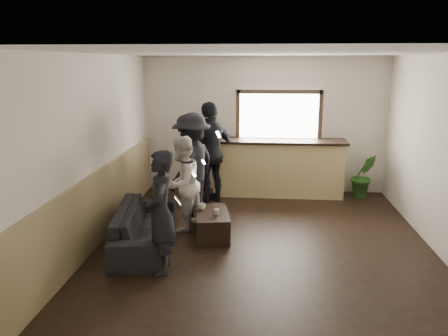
# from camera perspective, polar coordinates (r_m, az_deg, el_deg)

# --- Properties ---
(ground) EXTENTS (5.00, 6.00, 0.01)m
(ground) POSITION_cam_1_polar(r_m,az_deg,el_deg) (6.63, 4.97, -10.21)
(ground) COLOR black
(room_shell) EXTENTS (5.01, 6.01, 2.80)m
(room_shell) POSITION_cam_1_polar(r_m,az_deg,el_deg) (6.22, -1.56, 2.46)
(room_shell) COLOR silver
(room_shell) RESTS_ON ground
(bar_counter) EXTENTS (2.70, 0.68, 2.13)m
(bar_counter) POSITION_cam_1_polar(r_m,az_deg,el_deg) (8.99, 7.03, 0.51)
(bar_counter) COLOR tan
(bar_counter) RESTS_ON ground
(sofa) EXTENTS (1.06, 2.10, 0.59)m
(sofa) POSITION_cam_1_polar(r_m,az_deg,el_deg) (6.68, -10.32, -7.46)
(sofa) COLOR black
(sofa) RESTS_ON ground
(coffee_table) EXTENTS (0.64, 0.97, 0.40)m
(coffee_table) POSITION_cam_1_polar(r_m,az_deg,el_deg) (6.91, -1.55, -7.36)
(coffee_table) COLOR black
(coffee_table) RESTS_ON ground
(cup_a) EXTENTS (0.16, 0.16, 0.09)m
(cup_a) POSITION_cam_1_polar(r_m,az_deg,el_deg) (6.96, -2.94, -5.05)
(cup_a) COLOR silver
(cup_a) RESTS_ON coffee_table
(cup_b) EXTENTS (0.10, 0.10, 0.08)m
(cup_b) POSITION_cam_1_polar(r_m,az_deg,el_deg) (6.73, -0.98, -5.74)
(cup_b) COLOR silver
(cup_b) RESTS_ON coffee_table
(potted_plant) EXTENTS (0.56, 0.49, 0.89)m
(potted_plant) POSITION_cam_1_polar(r_m,az_deg,el_deg) (9.22, 17.75, -0.97)
(potted_plant) COLOR #2D6623
(potted_plant) RESTS_ON ground
(person_a) EXTENTS (0.51, 0.64, 1.62)m
(person_a) POSITION_cam_1_polar(r_m,az_deg,el_deg) (5.65, -8.27, -5.79)
(person_a) COLOR black
(person_a) RESTS_ON ground
(person_b) EXTENTS (0.83, 0.92, 1.54)m
(person_b) POSITION_cam_1_polar(r_m,az_deg,el_deg) (7.05, -5.52, -2.06)
(person_b) COLOR beige
(person_b) RESTS_ON ground
(person_c) EXTENTS (1.07, 1.35, 1.83)m
(person_c) POSITION_cam_1_polar(r_m,az_deg,el_deg) (7.69, -4.20, 0.42)
(person_c) COLOR black
(person_c) RESTS_ON ground
(person_d) EXTENTS (1.14, 1.17, 1.96)m
(person_d) POSITION_cam_1_polar(r_m,az_deg,el_deg) (8.35, -1.72, 1.96)
(person_d) COLOR black
(person_d) RESTS_ON ground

